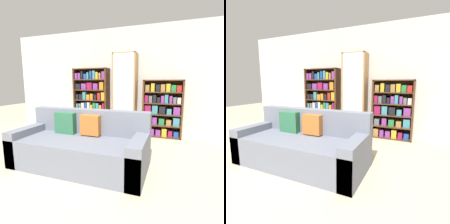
# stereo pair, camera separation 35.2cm
# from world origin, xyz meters

# --- Properties ---
(ground_plane) EXTENTS (16.00, 16.00, 0.00)m
(ground_plane) POSITION_xyz_m (0.00, 0.00, 0.00)
(ground_plane) COLOR beige
(wall_back) EXTENTS (6.59, 0.06, 2.70)m
(wall_back) POSITION_xyz_m (0.00, 2.65, 1.35)
(wall_back) COLOR beige
(wall_back) RESTS_ON ground
(couch) EXTENTS (2.09, 0.91, 0.86)m
(couch) POSITION_xyz_m (-0.04, 0.46, 0.30)
(couch) COLOR slate
(couch) RESTS_ON ground
(bookshelf_left) EXTENTS (0.96, 0.32, 1.69)m
(bookshelf_left) POSITION_xyz_m (-0.79, 2.45, 0.82)
(bookshelf_left) COLOR #4C2D19
(bookshelf_left) RESTS_ON ground
(display_cabinet) EXTENTS (0.58, 0.36, 2.03)m
(display_cabinet) POSITION_xyz_m (0.15, 2.43, 1.01)
(display_cabinet) COLOR #AD7F4C
(display_cabinet) RESTS_ON ground
(bookshelf_right) EXTENTS (0.92, 0.32, 1.38)m
(bookshelf_right) POSITION_xyz_m (1.08, 2.44, 0.67)
(bookshelf_right) COLOR #4C2D19
(bookshelf_right) RESTS_ON ground
(wine_bottle) EXTENTS (0.07, 0.07, 0.36)m
(wine_bottle) POSITION_xyz_m (0.84, 1.16, 0.15)
(wine_bottle) COLOR #143819
(wine_bottle) RESTS_ON ground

